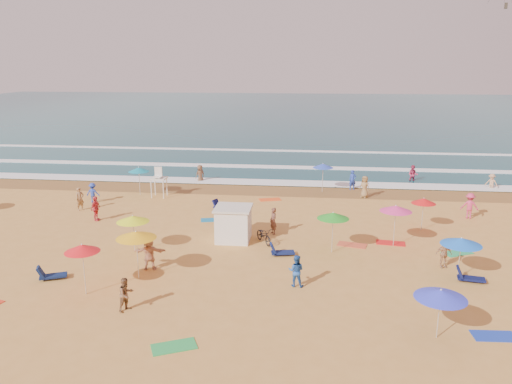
# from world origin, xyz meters

# --- Properties ---
(ground) EXTENTS (220.00, 220.00, 0.00)m
(ground) POSITION_xyz_m (0.00, 0.00, 0.00)
(ground) COLOR gold
(ground) RESTS_ON ground
(ocean) EXTENTS (220.00, 140.00, 0.18)m
(ocean) POSITION_xyz_m (0.00, 84.00, 0.00)
(ocean) COLOR #0C4756
(ocean) RESTS_ON ground
(wet_sand) EXTENTS (220.00, 220.00, 0.00)m
(wet_sand) POSITION_xyz_m (0.00, 12.50, 0.01)
(wet_sand) COLOR olive
(wet_sand) RESTS_ON ground
(surf_foam) EXTENTS (200.00, 18.70, 0.05)m
(surf_foam) POSITION_xyz_m (0.00, 21.32, 0.10)
(surf_foam) COLOR white
(surf_foam) RESTS_ON ground
(cabana) EXTENTS (2.00, 2.00, 2.00)m
(cabana) POSITION_xyz_m (-3.69, -0.14, 1.00)
(cabana) COLOR white
(cabana) RESTS_ON ground
(cabana_roof) EXTENTS (2.20, 2.20, 0.12)m
(cabana_roof) POSITION_xyz_m (-3.69, -0.14, 2.06)
(cabana_roof) COLOR silver
(cabana_roof) RESTS_ON cabana
(bicycle) EXTENTS (1.52, 1.95, 0.99)m
(bicycle) POSITION_xyz_m (-1.79, -0.44, 0.49)
(bicycle) COLOR black
(bicycle) RESTS_ON ground
(lifeguard_stand) EXTENTS (1.20, 1.20, 2.10)m
(lifeguard_stand) POSITION_xyz_m (-11.29, 9.34, 1.05)
(lifeguard_stand) COLOR white
(lifeguard_stand) RESTS_ON ground
(beach_umbrellas) EXTENTS (52.04, 24.77, 0.79)m
(beach_umbrellas) POSITION_xyz_m (3.57, 0.48, 2.11)
(beach_umbrellas) COLOR #14A8A6
(beach_umbrellas) RESTS_ON ground
(loungers) EXTENTS (48.47, 18.18, 0.34)m
(loungers) POSITION_xyz_m (2.24, -2.19, 0.17)
(loungers) COLOR #101750
(loungers) RESTS_ON ground
(towels) EXTENTS (44.03, 23.10, 0.03)m
(towels) POSITION_xyz_m (5.39, -2.15, 0.01)
(towels) COLOR red
(towels) RESTS_ON ground
(beachgoers) EXTENTS (41.64, 27.56, 2.11)m
(beachgoers) POSITION_xyz_m (0.80, 4.95, 0.82)
(beachgoers) COLOR tan
(beachgoers) RESTS_ON ground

